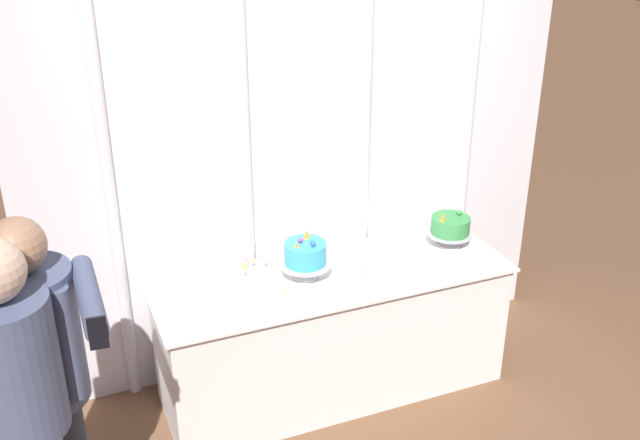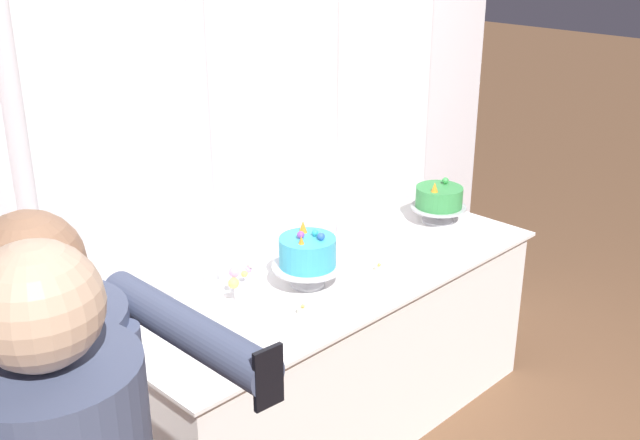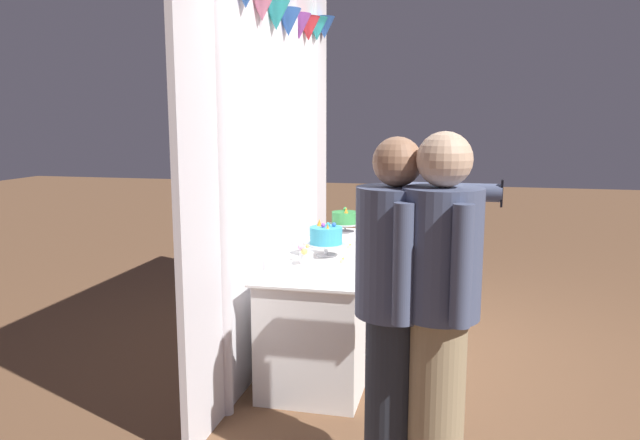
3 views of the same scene
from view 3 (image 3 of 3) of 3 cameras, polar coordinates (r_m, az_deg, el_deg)
ground_plane at (r=4.54m, az=2.72°, el=-12.44°), size 24.00×24.00×0.00m
draped_curtain at (r=4.34m, az=-4.11°, el=7.40°), size 3.16×0.19×2.79m
cake_table at (r=4.44m, az=1.48°, el=-7.79°), size 1.97×0.66×0.76m
cake_display_nearleft at (r=4.18m, az=0.57°, el=-1.60°), size 0.29×0.29×0.25m
cake_display_nearright at (r=5.08m, az=2.39°, el=0.12°), size 0.26×0.26×0.22m
flower_vase at (r=3.97m, az=-1.37°, el=-3.34°), size 0.16×0.10×0.15m
tealight_far_left at (r=4.01m, az=2.20°, el=-3.91°), size 0.05×0.05×0.04m
tealight_near_left at (r=4.48m, az=2.87°, el=-2.52°), size 0.05×0.05×0.03m
guest_girl_blue_dress at (r=2.77m, az=7.19°, el=-7.55°), size 0.51×0.68×1.62m
guest_man_dark_suit at (r=2.67m, az=11.25°, el=-7.91°), size 0.48×0.45×1.65m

